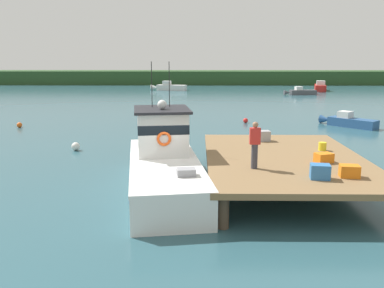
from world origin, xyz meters
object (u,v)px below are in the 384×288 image
object	(u,v)px
moored_boat_outer_mooring	(169,87)
mooring_buoy_channel_marker	(155,119)
crate_single_far	(320,172)
moored_boat_off_the_point	(349,121)
deckhand_by_the_boat	(255,144)
mooring_buoy_inshore	(76,146)
mooring_buoy_outer	(246,121)
moored_boat_far_right	(301,92)
crate_stack_near_edge	(263,136)
bait_bucket	(322,146)
moored_boat_near_channel	(320,87)
main_fishing_boat	(163,162)
mooring_buoy_spare_mooring	(19,125)
crate_single_by_cleat	(324,158)
crate_stack_mid_dock	(349,171)

from	to	relation	value
moored_boat_outer_mooring	mooring_buoy_channel_marker	size ratio (longest dim) A/B	15.93
crate_single_far	moored_boat_off_the_point	distance (m)	18.65
deckhand_by_the_boat	mooring_buoy_inshore	distance (m)	11.80
mooring_buoy_outer	mooring_buoy_channel_marker	bearing A→B (deg)	172.84
crate_single_far	moored_boat_far_right	size ratio (longest dim) A/B	0.14
crate_stack_near_edge	moored_boat_outer_mooring	xyz separation A→B (m)	(-7.36, 43.98, -0.96)
bait_bucket	moored_boat_near_channel	distance (m)	47.07
main_fishing_boat	mooring_buoy_spare_mooring	world-z (taller)	main_fishing_boat
main_fishing_boat	moored_boat_off_the_point	bearing A→B (deg)	49.49
main_fishing_boat	mooring_buoy_outer	world-z (taller)	main_fishing_boat
main_fishing_boat	crate_single_by_cleat	xyz separation A→B (m)	(5.93, -0.78, 0.37)
moored_boat_outer_mooring	crate_stack_near_edge	bearing A→B (deg)	-80.50
main_fishing_boat	mooring_buoy_channel_marker	bearing A→B (deg)	97.04
crate_stack_near_edge	crate_single_by_cleat	size ratio (longest dim) A/B	1.00
bait_bucket	crate_stack_near_edge	bearing A→B (deg)	138.17
deckhand_by_the_boat	moored_boat_outer_mooring	xyz separation A→B (m)	(-6.33, 48.74, -1.58)
crate_stack_mid_dock	moored_boat_far_right	bearing A→B (deg)	78.36
mooring_buoy_channel_marker	mooring_buoy_spare_mooring	bearing A→B (deg)	-161.04
deckhand_by_the_boat	mooring_buoy_channel_marker	distance (m)	19.27
main_fishing_boat	crate_stack_mid_dock	distance (m)	6.75
moored_boat_off_the_point	moored_boat_far_right	world-z (taller)	moored_boat_far_right
crate_single_by_cleat	moored_boat_off_the_point	bearing A→B (deg)	67.28
moored_boat_off_the_point	mooring_buoy_channel_marker	size ratio (longest dim) A/B	10.54
moored_boat_near_channel	moored_boat_off_the_point	world-z (taller)	moored_boat_near_channel
bait_bucket	crate_single_by_cleat	bearing A→B (deg)	-104.97
bait_bucket	mooring_buoy_spare_mooring	size ratio (longest dim) A/B	0.91
main_fishing_boat	crate_single_far	world-z (taller)	main_fishing_boat
mooring_buoy_inshore	moored_boat_off_the_point	bearing A→B (deg)	24.77
crate_single_by_cleat	bait_bucket	bearing A→B (deg)	75.03
moored_boat_near_channel	mooring_buoy_inshore	size ratio (longest dim) A/B	13.48
moored_boat_outer_mooring	moored_boat_far_right	size ratio (longest dim) A/B	1.28
main_fishing_boat	moored_boat_far_right	xyz separation A→B (m)	(14.95, 39.87, -0.63)
moored_boat_far_right	mooring_buoy_inshore	bearing A→B (deg)	-121.06
deckhand_by_the_boat	moored_boat_near_channel	size ratio (longest dim) A/B	0.27
moored_boat_off_the_point	moored_boat_far_right	bearing A→B (deg)	83.99
bait_bucket	moored_boat_outer_mooring	world-z (taller)	bait_bucket
crate_stack_near_edge	crate_single_by_cleat	world-z (taller)	crate_stack_near_edge
bait_bucket	moored_boat_outer_mooring	distance (m)	46.89
moored_boat_far_right	deckhand_by_the_boat	bearing A→B (deg)	-105.70
moored_boat_off_the_point	mooring_buoy_inshore	distance (m)	19.34
crate_stack_mid_dock	mooring_buoy_outer	bearing A→B (deg)	93.77
crate_single_by_cleat	crate_single_far	world-z (taller)	crate_single_far
bait_bucket	mooring_buoy_channel_marker	size ratio (longest dim) A/B	0.97
deckhand_by_the_boat	moored_boat_outer_mooring	world-z (taller)	deckhand_by_the_boat
mooring_buoy_inshore	mooring_buoy_spare_mooring	size ratio (longest dim) A/B	1.20
main_fishing_boat	mooring_buoy_outer	distance (m)	16.67
crate_single_by_cleat	moored_boat_off_the_point	xyz separation A→B (m)	(6.34, 15.14, -1.00)
mooring_buoy_channel_marker	crate_stack_mid_dock	bearing A→B (deg)	-66.96
crate_stack_mid_dock	mooring_buoy_outer	size ratio (longest dim) A/B	1.61
moored_boat_outer_mooring	mooring_buoy_outer	world-z (taller)	moored_boat_outer_mooring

